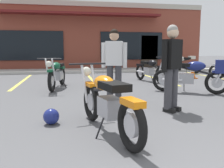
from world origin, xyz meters
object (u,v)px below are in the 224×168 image
(motorcycle_foreground_classic, at_px, (107,102))
(motorcycle_red_sportbike, at_px, (180,63))
(person_in_shorts_foreground, at_px, (114,61))
(motorcycle_green_cafe_racer, at_px, (150,70))
(person_in_black_shirt, at_px, (172,63))
(motorcycle_blue_standard, at_px, (194,74))
(motorcycle_black_cruiser, at_px, (57,74))
(traffic_cone, at_px, (193,72))
(helmet_on_pavement, at_px, (51,116))

(motorcycle_foreground_classic, distance_m, motorcycle_red_sportbike, 9.60)
(motorcycle_red_sportbike, relative_size, person_in_shorts_foreground, 1.26)
(motorcycle_green_cafe_racer, height_order, person_in_black_shirt, person_in_black_shirt)
(motorcycle_foreground_classic, relative_size, motorcycle_blue_standard, 1.12)
(motorcycle_foreground_classic, height_order, motorcycle_blue_standard, same)
(motorcycle_black_cruiser, height_order, traffic_cone, motorcycle_black_cruiser)
(traffic_cone, bearing_deg, motorcycle_black_cruiser, -162.66)
(person_in_shorts_foreground, bearing_deg, motorcycle_green_cafe_racer, 57.41)
(motorcycle_red_sportbike, xyz_separation_m, traffic_cone, (-0.39, -1.94, -0.27))
(motorcycle_black_cruiser, bearing_deg, motorcycle_green_cafe_racer, 15.83)
(motorcycle_red_sportbike, xyz_separation_m, person_in_black_shirt, (-3.70, -7.07, 0.42))
(motorcycle_foreground_classic, height_order, motorcycle_red_sportbike, same)
(motorcycle_black_cruiser, distance_m, person_in_shorts_foreground, 2.65)
(traffic_cone, bearing_deg, motorcycle_green_cafe_racer, -160.35)
(motorcycle_red_sportbike, relative_size, motorcycle_green_cafe_racer, 1.01)
(motorcycle_foreground_classic, xyz_separation_m, motorcycle_red_sportbike, (5.15, 8.10, 0.07))
(motorcycle_green_cafe_racer, bearing_deg, motorcycle_black_cruiser, -164.17)
(person_in_black_shirt, distance_m, person_in_shorts_foreground, 1.48)
(motorcycle_green_cafe_racer, bearing_deg, motorcycle_foreground_classic, -115.60)
(motorcycle_foreground_classic, relative_size, motorcycle_red_sportbike, 0.99)
(motorcycle_black_cruiser, distance_m, motorcycle_blue_standard, 4.09)
(motorcycle_red_sportbike, xyz_separation_m, motorcycle_green_cafe_racer, (-2.57, -2.72, -0.07))
(motorcycle_black_cruiser, bearing_deg, helmet_on_pavement, -89.93)
(motorcycle_foreground_classic, bearing_deg, motorcycle_blue_standard, 43.99)
(motorcycle_green_cafe_racer, distance_m, person_in_black_shirt, 4.52)
(person_in_shorts_foreground, distance_m, helmet_on_pavement, 2.28)
(motorcycle_red_sportbike, bearing_deg, motorcycle_blue_standard, -112.74)
(helmet_on_pavement, relative_size, traffic_cone, 0.49)
(motorcycle_green_cafe_racer, bearing_deg, motorcycle_blue_standard, -81.84)
(motorcycle_red_sportbike, xyz_separation_m, motorcycle_blue_standard, (-2.20, -5.26, 0.00))
(person_in_shorts_foreground, bearing_deg, traffic_cone, 43.23)
(motorcycle_black_cruiser, height_order, motorcycle_blue_standard, same)
(motorcycle_foreground_classic, distance_m, motorcycle_green_cafe_racer, 5.97)
(person_in_black_shirt, relative_size, person_in_shorts_foreground, 1.00)
(motorcycle_red_sportbike, distance_m, motorcycle_blue_standard, 5.70)
(motorcycle_red_sportbike, bearing_deg, helmet_on_pavement, -128.41)
(motorcycle_foreground_classic, height_order, motorcycle_green_cafe_racer, same)
(person_in_shorts_foreground, xyz_separation_m, helmet_on_pavement, (-1.37, -1.63, -0.82))
(motorcycle_foreground_classic, relative_size, person_in_shorts_foreground, 1.24)
(person_in_black_shirt, bearing_deg, motorcycle_foreground_classic, -144.61)
(motorcycle_green_cafe_racer, xyz_separation_m, person_in_black_shirt, (-1.13, -4.35, 0.49))
(motorcycle_black_cruiser, height_order, person_in_shorts_foreground, person_in_shorts_foreground)
(motorcycle_green_cafe_racer, relative_size, traffic_cone, 3.93)
(person_in_black_shirt, height_order, person_in_shorts_foreground, same)
(motorcycle_foreground_classic, distance_m, person_in_black_shirt, 1.84)
(motorcycle_red_sportbike, height_order, person_in_black_shirt, person_in_black_shirt)
(person_in_black_shirt, xyz_separation_m, helmet_on_pavement, (-2.27, -0.46, -0.82))
(helmet_on_pavement, bearing_deg, motorcycle_green_cafe_racer, 54.73)
(motorcycle_black_cruiser, bearing_deg, person_in_shorts_foreground, -58.13)
(motorcycle_black_cruiser, xyz_separation_m, person_in_shorts_foreground, (1.38, -2.21, 0.49))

